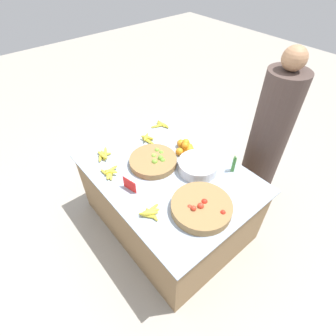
{
  "coord_description": "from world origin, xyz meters",
  "views": [
    {
      "loc": [
        1.25,
        -1.04,
        2.32
      ],
      "look_at": [
        0.0,
        0.0,
        0.76
      ],
      "focal_mm": 28.0,
      "sensor_mm": 36.0,
      "label": 1
    }
  ],
  "objects_px": {
    "metal_bowl": "(198,166)",
    "price_sign": "(130,185)",
    "tomato_basket": "(202,207)",
    "vendor_person": "(267,141)",
    "lime_bowl": "(153,161)"
  },
  "relations": [
    {
      "from": "metal_bowl",
      "to": "vendor_person",
      "type": "distance_m",
      "value": 0.79
    },
    {
      "from": "metal_bowl",
      "to": "price_sign",
      "type": "height_order",
      "value": "price_sign"
    },
    {
      "from": "lime_bowl",
      "to": "price_sign",
      "type": "bearing_deg",
      "value": -69.54
    },
    {
      "from": "lime_bowl",
      "to": "vendor_person",
      "type": "distance_m",
      "value": 1.13
    },
    {
      "from": "tomato_basket",
      "to": "vendor_person",
      "type": "distance_m",
      "value": 1.07
    },
    {
      "from": "lime_bowl",
      "to": "vendor_person",
      "type": "xyz_separation_m",
      "value": [
        0.49,
        1.01,
        0.01
      ]
    },
    {
      "from": "metal_bowl",
      "to": "price_sign",
      "type": "relative_size",
      "value": 2.59
    },
    {
      "from": "tomato_basket",
      "to": "price_sign",
      "type": "bearing_deg",
      "value": -150.57
    },
    {
      "from": "lime_bowl",
      "to": "vendor_person",
      "type": "height_order",
      "value": "vendor_person"
    },
    {
      "from": "lime_bowl",
      "to": "metal_bowl",
      "type": "xyz_separation_m",
      "value": [
        0.31,
        0.25,
        0.02
      ]
    },
    {
      "from": "tomato_basket",
      "to": "vendor_person",
      "type": "xyz_separation_m",
      "value": [
        -0.16,
        1.06,
        0.01
      ]
    },
    {
      "from": "price_sign",
      "to": "metal_bowl",
      "type": "bearing_deg",
      "value": 59.69
    },
    {
      "from": "metal_bowl",
      "to": "vendor_person",
      "type": "bearing_deg",
      "value": 76.93
    },
    {
      "from": "vendor_person",
      "to": "metal_bowl",
      "type": "bearing_deg",
      "value": -103.07
    },
    {
      "from": "tomato_basket",
      "to": "price_sign",
      "type": "height_order",
      "value": "price_sign"
    }
  ]
}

